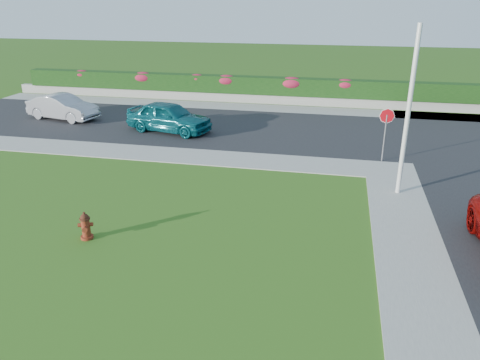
% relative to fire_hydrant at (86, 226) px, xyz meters
% --- Properties ---
extents(ground, '(120.00, 120.00, 0.00)m').
position_rel_fire_hydrant_xyz_m(ground, '(2.26, -1.20, -0.40)').
color(ground, black).
rests_on(ground, ground).
extents(street_far, '(26.00, 8.00, 0.04)m').
position_rel_fire_hydrant_xyz_m(street_far, '(-2.74, 12.80, -0.38)').
color(street_far, black).
rests_on(street_far, ground).
extents(sidewalk_far, '(24.00, 2.00, 0.04)m').
position_rel_fire_hydrant_xyz_m(sidewalk_far, '(-3.74, 7.80, -0.38)').
color(sidewalk_far, gray).
rests_on(sidewalk_far, ground).
extents(curb_corner, '(2.00, 2.00, 0.04)m').
position_rel_fire_hydrant_xyz_m(curb_corner, '(9.26, 7.80, -0.38)').
color(curb_corner, gray).
rests_on(curb_corner, ground).
extents(sidewalk_beyond, '(34.00, 2.00, 0.04)m').
position_rel_fire_hydrant_xyz_m(sidewalk_beyond, '(1.26, 17.80, -0.38)').
color(sidewalk_beyond, gray).
rests_on(sidewalk_beyond, ground).
extents(retaining_wall, '(34.00, 0.40, 0.60)m').
position_rel_fire_hydrant_xyz_m(retaining_wall, '(1.26, 19.30, -0.10)').
color(retaining_wall, gray).
rests_on(retaining_wall, ground).
extents(hedge, '(32.00, 0.90, 1.10)m').
position_rel_fire_hydrant_xyz_m(hedge, '(1.26, 19.40, 0.75)').
color(hedge, black).
rests_on(hedge, retaining_wall).
extents(fire_hydrant, '(0.44, 0.42, 0.85)m').
position_rel_fire_hydrant_xyz_m(fire_hydrant, '(0.00, 0.00, 0.00)').
color(fire_hydrant, '#59210E').
rests_on(fire_hydrant, ground).
extents(sedan_teal, '(4.81, 2.78, 1.54)m').
position_rel_fire_hydrant_xyz_m(sedan_teal, '(-1.57, 11.40, 0.40)').
color(sedan_teal, '#0C525B').
rests_on(sedan_teal, street_far).
extents(sedan_silver, '(4.43, 2.30, 1.39)m').
position_rel_fire_hydrant_xyz_m(sedan_silver, '(-8.40, 12.59, 0.33)').
color(sedan_silver, '#9C9EA4').
rests_on(sedan_silver, street_far).
extents(utility_pole, '(0.16, 0.16, 5.89)m').
position_rel_fire_hydrant_xyz_m(utility_pole, '(9.31, 5.44, 2.54)').
color(utility_pole, silver).
rests_on(utility_pole, ground).
extents(stop_sign, '(0.64, 0.08, 2.34)m').
position_rel_fire_hydrant_xyz_m(stop_sign, '(8.98, 8.88, 1.31)').
color(stop_sign, slate).
rests_on(stop_sign, ground).
extents(flower_clump_a, '(1.16, 0.75, 0.58)m').
position_rel_fire_hydrant_xyz_m(flower_clump_a, '(-10.88, 19.30, 1.06)').
color(flower_clump_a, '#C12149').
rests_on(flower_clump_a, hedge).
extents(flower_clump_b, '(1.45, 0.93, 0.72)m').
position_rel_fire_hydrant_xyz_m(flower_clump_b, '(-6.29, 19.30, 1.01)').
color(flower_clump_b, '#C12149').
rests_on(flower_clump_b, hedge).
extents(flower_clump_c, '(1.12, 0.72, 0.56)m').
position_rel_fire_hydrant_xyz_m(flower_clump_c, '(-2.43, 19.30, 1.07)').
color(flower_clump_c, '#C12149').
rests_on(flower_clump_c, hedge).
extents(flower_clump_d, '(1.40, 0.90, 0.70)m').
position_rel_fire_hydrant_xyz_m(flower_clump_d, '(-0.40, 19.30, 1.02)').
color(flower_clump_d, '#C12149').
rests_on(flower_clump_d, hedge).
extents(flower_clump_e, '(1.54, 0.99, 0.77)m').
position_rel_fire_hydrant_xyz_m(flower_clump_e, '(3.91, 19.30, 0.99)').
color(flower_clump_e, '#C12149').
rests_on(flower_clump_e, hedge).
extents(flower_clump_f, '(1.32, 0.85, 0.66)m').
position_rel_fire_hydrant_xyz_m(flower_clump_f, '(7.27, 19.30, 1.03)').
color(flower_clump_f, '#C12149').
rests_on(flower_clump_f, hedge).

